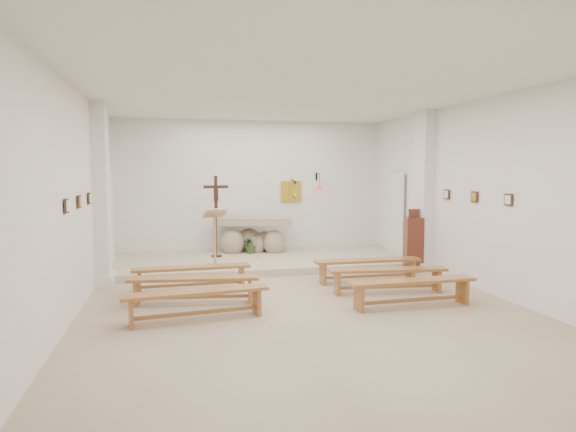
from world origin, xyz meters
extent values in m
cube|color=beige|center=(0.00, 0.00, 0.00)|extent=(7.00, 10.00, 0.00)
cube|color=white|center=(-3.49, 0.00, 1.75)|extent=(0.02, 10.00, 3.50)
cube|color=white|center=(3.49, 0.00, 1.75)|extent=(0.02, 10.00, 3.50)
cube|color=white|center=(0.00, 4.99, 1.75)|extent=(7.00, 0.02, 3.50)
cube|color=silver|center=(0.00, 0.00, 3.49)|extent=(7.00, 10.00, 0.02)
cube|color=beige|center=(0.00, 3.50, 0.07)|extent=(6.98, 3.00, 0.15)
cube|color=white|center=(-3.37, 2.00, 1.75)|extent=(0.26, 0.55, 3.50)
cube|color=white|center=(3.37, 2.00, 1.75)|extent=(0.26, 0.55, 3.50)
cube|color=gold|center=(1.05, 4.96, 1.65)|extent=(0.55, 0.04, 0.55)
cube|color=black|center=(1.75, 4.97, 2.05)|extent=(0.04, 0.02, 0.20)
cylinder|color=black|center=(1.75, 4.82, 2.12)|extent=(0.02, 0.30, 0.02)
cylinder|color=black|center=(1.75, 4.67, 1.95)|extent=(0.01, 0.01, 0.34)
sphere|color=red|center=(1.75, 4.67, 1.76)|extent=(0.11, 0.11, 0.11)
cube|color=#3A2419|center=(-3.47, -0.80, 1.72)|extent=(0.03, 0.20, 0.20)
cube|color=#3A2419|center=(-3.47, 0.20, 1.72)|extent=(0.03, 0.20, 0.20)
cube|color=#3A2419|center=(-3.47, 1.20, 1.72)|extent=(0.03, 0.20, 0.20)
cube|color=#3A2419|center=(3.47, -0.80, 1.72)|extent=(0.03, 0.20, 0.20)
cube|color=#3A2419|center=(3.47, 0.20, 1.72)|extent=(0.03, 0.20, 0.20)
cube|color=#3A2419|center=(3.47, 1.20, 1.72)|extent=(0.03, 0.20, 0.20)
cube|color=silver|center=(-3.43, 2.70, 0.27)|extent=(0.10, 0.85, 0.52)
cube|color=silver|center=(3.43, 2.70, 0.27)|extent=(0.10, 0.85, 0.52)
ellipsoid|color=tan|center=(-0.60, 4.36, 0.41)|extent=(0.60, 0.51, 0.68)
ellipsoid|color=tan|center=(0.44, 4.18, 0.39)|extent=(0.56, 0.48, 0.64)
ellipsoid|color=tan|center=(-0.14, 4.61, 0.42)|extent=(0.64, 0.55, 0.60)
ellipsoid|color=tan|center=(0.25, 4.50, 0.37)|extent=(0.52, 0.44, 0.56)
ellipsoid|color=tan|center=(0.01, 4.34, 0.34)|extent=(0.44, 0.38, 0.52)
cube|color=tan|center=(-0.03, 4.40, 0.93)|extent=(1.97, 1.07, 0.18)
cube|color=tan|center=(-1.18, 2.52, 0.17)|extent=(0.45, 0.45, 0.04)
cylinder|color=tan|center=(-1.18, 2.52, 0.69)|extent=(0.05, 0.05, 1.09)
cube|color=tan|center=(-1.17, 2.50, 1.29)|extent=(0.51, 0.41, 0.18)
cube|color=white|center=(-1.17, 2.45, 1.35)|extent=(0.44, 0.34, 0.14)
cylinder|color=#321E10|center=(-1.04, 3.85, 0.17)|extent=(0.25, 0.25, 0.03)
cylinder|color=#321E10|center=(-1.04, 3.85, 0.73)|extent=(0.04, 0.04, 1.16)
cube|color=#321E10|center=(-1.04, 3.85, 1.68)|extent=(0.08, 0.05, 0.79)
cube|color=#321E10|center=(-1.04, 3.85, 1.82)|extent=(0.58, 0.07, 0.07)
cube|color=#321E10|center=(-1.04, 3.81, 1.65)|extent=(0.11, 0.05, 0.34)
imported|color=#2C5120|center=(-0.15, 4.20, 0.38)|extent=(0.55, 0.54, 0.46)
cube|color=#5C281A|center=(3.10, 1.90, 0.59)|extent=(0.43, 0.43, 1.19)
cube|color=#5C281A|center=(3.10, 1.90, 1.27)|extent=(0.24, 0.10, 0.19)
cube|color=#9C5D2D|center=(-1.72, 1.08, 0.43)|extent=(2.16, 0.45, 0.05)
cube|color=#9C5D2D|center=(-2.64, 1.04, 0.20)|extent=(0.07, 0.31, 0.41)
cube|color=#9C5D2D|center=(-0.80, 1.13, 0.20)|extent=(0.07, 0.31, 0.41)
cube|color=#9C5D2D|center=(-1.72, 1.08, 0.12)|extent=(1.80, 0.15, 0.05)
cube|color=#9C5D2D|center=(1.72, 1.08, 0.43)|extent=(2.14, 0.34, 0.05)
cube|color=#9C5D2D|center=(0.80, 1.08, 0.20)|extent=(0.06, 0.31, 0.41)
cube|color=#9C5D2D|center=(2.65, 1.08, 0.20)|extent=(0.06, 0.31, 0.41)
cube|color=#9C5D2D|center=(1.72, 1.08, 0.12)|extent=(1.80, 0.06, 0.05)
cube|color=#9C5D2D|center=(-1.72, 0.11, 0.43)|extent=(2.17, 0.61, 0.05)
cube|color=#9C5D2D|center=(-2.64, 0.23, 0.20)|extent=(0.10, 0.32, 0.41)
cube|color=#9C5D2D|center=(-0.80, -0.01, 0.20)|extent=(0.10, 0.32, 0.41)
cube|color=#9C5D2D|center=(-1.72, 0.11, 0.12)|extent=(1.80, 0.28, 0.05)
cube|color=#9C5D2D|center=(1.72, 0.11, 0.43)|extent=(2.17, 0.55, 0.05)
cube|color=#9C5D2D|center=(0.80, 0.20, 0.20)|extent=(0.09, 0.32, 0.41)
cube|color=#9C5D2D|center=(2.64, 0.02, 0.20)|extent=(0.09, 0.32, 0.41)
cube|color=#9C5D2D|center=(1.72, 0.11, 0.12)|extent=(1.80, 0.24, 0.05)
cube|color=#9C5D2D|center=(-1.72, -0.86, 0.43)|extent=(2.17, 0.63, 0.05)
cube|color=#9C5D2D|center=(-2.64, -0.99, 0.20)|extent=(0.10, 0.32, 0.41)
cube|color=#9C5D2D|center=(-0.80, -0.74, 0.20)|extent=(0.10, 0.32, 0.41)
cube|color=#9C5D2D|center=(-1.72, -0.86, 0.12)|extent=(1.79, 0.30, 0.05)
cube|color=#9C5D2D|center=(1.72, -0.86, 0.43)|extent=(2.15, 0.42, 0.05)
cube|color=#9C5D2D|center=(0.80, -0.90, 0.20)|extent=(0.07, 0.31, 0.41)
cube|color=#9C5D2D|center=(2.65, -0.83, 0.20)|extent=(0.07, 0.31, 0.41)
cube|color=#9C5D2D|center=(1.72, -0.86, 0.12)|extent=(1.80, 0.13, 0.05)
camera|label=1|loc=(-2.02, -8.38, 2.21)|focal=32.00mm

